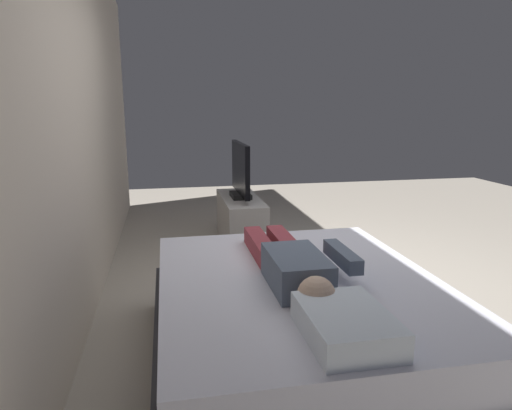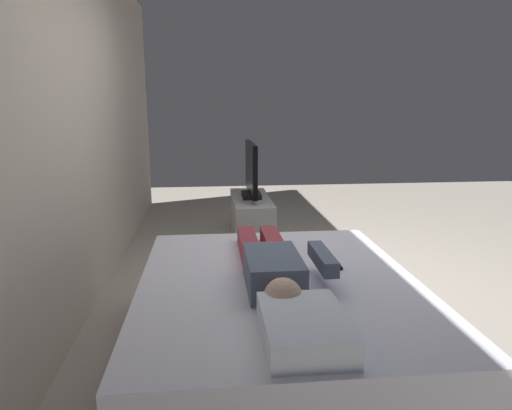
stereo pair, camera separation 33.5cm
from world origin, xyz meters
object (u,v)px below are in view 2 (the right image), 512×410
bed (279,326)px  tv (251,171)px  tv_stand (251,220)px  pillow (304,328)px  person (272,264)px  remote (336,265)px

bed → tv: bearing=-1.8°
tv_stand → pillow: bearing=178.6°
pillow → person: size_ratio=0.38×
person → remote: size_ratio=8.40×
tv_stand → tv: bearing=-90.0°
bed → person: person is taller
bed → remote: 0.50m
pillow → person: 0.70m
remote → tv_stand: bearing=7.3°
bed → tv_stand: 2.47m
pillow → person: bearing=2.8°
tv → remote: bearing=-172.7°
tv_stand → person: bearing=177.4°
pillow → remote: size_ratio=3.20×
person → remote: (0.15, -0.40, -0.07)m
remote → tv_stand: (2.29, 0.30, -0.30)m
person → remote: bearing=-69.5°
pillow → tv_stand: size_ratio=0.44×
bed → tv_stand: bearing=-1.8°
person → tv: 2.45m
remote → tv: (2.29, 0.30, 0.24)m
remote → tv_stand: remote is taller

